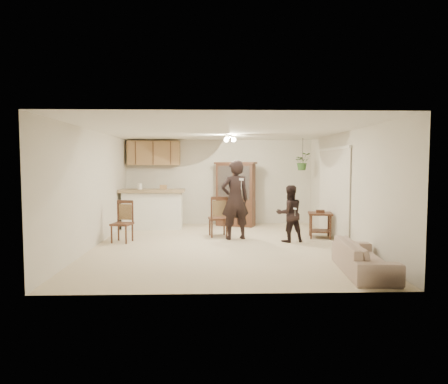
{
  "coord_description": "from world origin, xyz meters",
  "views": [
    {
      "loc": [
        -0.21,
        -8.62,
        1.78
      ],
      "look_at": [
        0.06,
        0.4,
        1.15
      ],
      "focal_mm": 32.0,
      "sensor_mm": 36.0,
      "label": 1
    }
  ],
  "objects_px": {
    "sofa": "(364,251)",
    "chair_hutch_left": "(244,214)",
    "child": "(289,213)",
    "adult": "(235,201)",
    "chair_bar": "(122,231)",
    "side_table": "(320,225)",
    "chair_hutch_right": "(218,225)",
    "china_hutch": "(236,194)"
  },
  "relations": [
    {
      "from": "chair_bar",
      "to": "adult",
      "type": "bearing_deg",
      "value": 19.48
    },
    {
      "from": "chair_bar",
      "to": "chair_hutch_left",
      "type": "height_order",
      "value": "chair_hutch_left"
    },
    {
      "from": "sofa",
      "to": "child",
      "type": "height_order",
      "value": "child"
    },
    {
      "from": "child",
      "to": "chair_hutch_left",
      "type": "xyz_separation_m",
      "value": [
        -0.85,
        2.48,
        -0.34
      ]
    },
    {
      "from": "child",
      "to": "chair_bar",
      "type": "xyz_separation_m",
      "value": [
        -3.82,
        0.06,
        -0.41
      ]
    },
    {
      "from": "china_hutch",
      "to": "sofa",
      "type": "bearing_deg",
      "value": -49.92
    },
    {
      "from": "china_hutch",
      "to": "chair_hutch_left",
      "type": "bearing_deg",
      "value": 36.0
    },
    {
      "from": "adult",
      "to": "china_hutch",
      "type": "relative_size",
      "value": 0.98
    },
    {
      "from": "sofa",
      "to": "chair_hutch_right",
      "type": "bearing_deg",
      "value": 39.78
    },
    {
      "from": "child",
      "to": "chair_hutch_left",
      "type": "distance_m",
      "value": 2.64
    },
    {
      "from": "side_table",
      "to": "chair_hutch_left",
      "type": "distance_m",
      "value": 2.62
    },
    {
      "from": "sofa",
      "to": "chair_bar",
      "type": "xyz_separation_m",
      "value": [
        -4.54,
        2.7,
        -0.1
      ]
    },
    {
      "from": "child",
      "to": "chair_bar",
      "type": "relative_size",
      "value": 1.42
    },
    {
      "from": "sofa",
      "to": "chair_hutch_left",
      "type": "height_order",
      "value": "chair_hutch_left"
    },
    {
      "from": "adult",
      "to": "child",
      "type": "bearing_deg",
      "value": 148.11
    },
    {
      "from": "child",
      "to": "china_hutch",
      "type": "relative_size",
      "value": 0.73
    },
    {
      "from": "adult",
      "to": "chair_hutch_right",
      "type": "bearing_deg",
      "value": -58.79
    },
    {
      "from": "sofa",
      "to": "chair_bar",
      "type": "height_order",
      "value": "chair_bar"
    },
    {
      "from": "sofa",
      "to": "chair_hutch_left",
      "type": "distance_m",
      "value": 5.35
    },
    {
      "from": "child",
      "to": "adult",
      "type": "bearing_deg",
      "value": -29.03
    },
    {
      "from": "side_table",
      "to": "chair_bar",
      "type": "xyz_separation_m",
      "value": [
        -4.66,
        -0.42,
        -0.05
      ]
    },
    {
      "from": "child",
      "to": "chair_hutch_right",
      "type": "distance_m",
      "value": 1.82
    },
    {
      "from": "sofa",
      "to": "chair_hutch_right",
      "type": "height_order",
      "value": "chair_hutch_right"
    },
    {
      "from": "child",
      "to": "chair_hutch_left",
      "type": "bearing_deg",
      "value": -83.62
    },
    {
      "from": "sofa",
      "to": "chair_hutch_left",
      "type": "xyz_separation_m",
      "value": [
        -1.56,
        5.12,
        -0.03
      ]
    },
    {
      "from": "chair_bar",
      "to": "chair_hutch_right",
      "type": "distance_m",
      "value": 2.3
    },
    {
      "from": "china_hutch",
      "to": "chair_hutch_left",
      "type": "distance_m",
      "value": 0.63
    },
    {
      "from": "chair_hutch_right",
      "to": "child",
      "type": "bearing_deg",
      "value": 147.17
    },
    {
      "from": "child",
      "to": "chair_hutch_right",
      "type": "bearing_deg",
      "value": -36.99
    },
    {
      "from": "adult",
      "to": "sofa",
      "type": "bearing_deg",
      "value": 107.56
    },
    {
      "from": "side_table",
      "to": "chair_hutch_left",
      "type": "relative_size",
      "value": 0.57
    },
    {
      "from": "adult",
      "to": "chair_hutch_right",
      "type": "xyz_separation_m",
      "value": [
        -0.4,
        0.38,
        -0.62
      ]
    },
    {
      "from": "child",
      "to": "chair_hutch_left",
      "type": "height_order",
      "value": "child"
    },
    {
      "from": "china_hutch",
      "to": "side_table",
      "type": "height_order",
      "value": "china_hutch"
    },
    {
      "from": "china_hutch",
      "to": "side_table",
      "type": "bearing_deg",
      "value": -24.68
    },
    {
      "from": "sofa",
      "to": "adult",
      "type": "xyz_separation_m",
      "value": [
        -1.94,
        3.0,
        0.53
      ]
    },
    {
      "from": "child",
      "to": "chair_bar",
      "type": "height_order",
      "value": "child"
    },
    {
      "from": "child",
      "to": "chair_hutch_right",
      "type": "xyz_separation_m",
      "value": [
        -1.62,
        0.74,
        -0.39
      ]
    },
    {
      "from": "sofa",
      "to": "adult",
      "type": "bearing_deg",
      "value": 37.98
    },
    {
      "from": "adult",
      "to": "chair_hutch_left",
      "type": "bearing_deg",
      "value": -115.46
    },
    {
      "from": "side_table",
      "to": "sofa",
      "type": "bearing_deg",
      "value": -92.28
    },
    {
      "from": "chair_hutch_left",
      "to": "child",
      "type": "bearing_deg",
      "value": -49.97
    }
  ]
}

